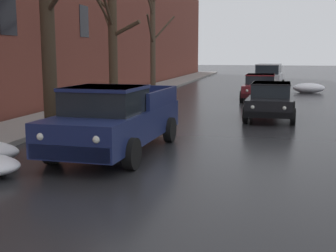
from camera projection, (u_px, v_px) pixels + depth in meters
left_sidewalk_slab at (96, 106)px, 21.21m from camera, size 2.42×80.00×0.15m
brick_townhouse_facade at (59, 6)px, 20.83m from camera, size 0.63×80.00×9.44m
snow_bank_near_corner_right at (308, 88)px, 29.13m from camera, size 2.02×1.35×0.64m
bare_tree_second_along_sidewalk at (47, 28)px, 13.28m from camera, size 3.22×1.54×6.36m
bare_tree_mid_block at (113, 45)px, 18.84m from camera, size 2.67×3.06×5.44m
bare_tree_far_down_block at (153, 39)px, 25.14m from camera, size 1.59×2.44×6.93m
pickup_truck_darkblue_approaching_near_lane at (115, 119)px, 11.37m from camera, size 2.33×5.51×1.76m
sedan_black_parked_kerbside_close at (271, 100)px, 17.41m from camera, size 2.00×4.08×1.42m
sedan_maroon_parked_kerbside_mid at (260, 86)px, 24.50m from camera, size 2.02×4.31×1.42m
suv_silver_parked_far_down_block at (269, 76)px, 31.48m from camera, size 2.29×4.43×1.82m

